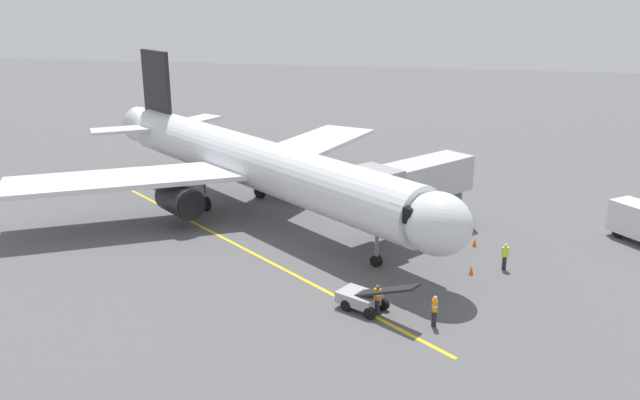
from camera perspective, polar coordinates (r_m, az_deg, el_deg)
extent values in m
plane|color=#565659|center=(51.19, -5.62, -0.79)|extent=(220.00, 220.00, 0.00)
cube|color=yellow|center=(44.99, -8.28, -3.53)|extent=(32.00, 24.38, 0.01)
cylinder|color=silver|center=(49.13, -6.01, 3.39)|extent=(29.38, 23.59, 3.80)
ellipsoid|color=silver|center=(36.09, 10.45, -2.09)|extent=(5.37, 5.29, 3.61)
cone|color=silver|center=(64.98, -15.26, 6.36)|extent=(4.46, 4.54, 3.42)
cube|color=black|center=(36.76, 8.83, -0.73)|extent=(3.23, 3.54, 0.90)
cube|color=silver|center=(57.10, -0.98, 4.87)|extent=(9.49, 17.82, 0.36)
cylinder|color=black|center=(53.75, -1.41, 2.41)|extent=(4.10, 3.89, 2.30)
cylinder|color=black|center=(52.44, -0.22, 2.03)|extent=(1.43, 1.79, 2.10)
cube|color=silver|center=(48.57, -16.83, 1.82)|extent=(17.31, 13.19, 0.36)
cylinder|color=black|center=(47.70, -12.37, 0.01)|extent=(4.10, 3.89, 2.30)
cylinder|color=black|center=(46.22, -11.36, -0.49)|extent=(1.43, 1.79, 2.10)
cube|color=black|center=(61.69, -14.34, 9.45)|extent=(4.04, 3.19, 7.20)
cube|color=silver|center=(63.36, -11.39, 6.91)|extent=(4.37, 6.83, 0.24)
cube|color=silver|center=(60.63, -16.71, 6.04)|extent=(6.63, 5.62, 0.24)
cylinder|color=slate|center=(39.85, 5.09, -3.57)|extent=(0.24, 0.24, 2.77)
cylinder|color=black|center=(40.37, 5.04, -5.40)|extent=(0.83, 0.78, 0.70)
cylinder|color=slate|center=(53.49, -5.43, 2.19)|extent=(0.24, 0.24, 2.77)
cylinder|color=black|center=(53.87, -5.39, 0.77)|extent=(1.15, 1.02, 1.10)
cylinder|color=slate|center=(50.85, -10.25, 1.16)|extent=(0.24, 0.24, 2.77)
cylinder|color=black|center=(51.26, -10.17, -0.32)|extent=(1.15, 1.02, 1.10)
cube|color=#B7B7BC|center=(45.32, 8.78, 1.80)|extent=(7.51, 8.74, 2.50)
cube|color=gray|center=(42.16, 4.71, 0.75)|extent=(4.24, 4.17, 3.00)
cylinder|color=slate|center=(49.21, 12.16, 0.51)|extent=(0.70, 0.70, 3.90)
cube|color=#333338|center=(49.71, 12.04, -1.31)|extent=(2.00, 2.00, 0.60)
cylinder|color=#23232D|center=(33.71, 10.12, -10.35)|extent=(0.26, 0.26, 0.88)
cube|color=orange|center=(33.37, 10.18, -9.22)|extent=(0.31, 0.42, 0.60)
cube|color=silver|center=(33.37, 10.18, -9.22)|extent=(0.33, 0.44, 0.10)
sphere|color=beige|center=(33.18, 10.22, -8.58)|extent=(0.22, 0.22, 0.22)
cylinder|color=#23232D|center=(34.48, 5.12, -9.46)|extent=(0.26, 0.26, 0.88)
cube|color=orange|center=(34.15, 5.15, -8.35)|extent=(0.44, 0.35, 0.60)
cube|color=silver|center=(34.15, 5.15, -8.35)|extent=(0.46, 0.37, 0.10)
sphere|color=brown|center=(33.97, 5.17, -7.71)|extent=(0.22, 0.22, 0.22)
cylinder|color=#23232D|center=(41.24, 16.08, -5.41)|extent=(0.26, 0.26, 0.88)
cube|color=#D8EA19|center=(40.97, 16.16, -4.46)|extent=(0.44, 0.37, 0.60)
cube|color=silver|center=(40.97, 16.16, -4.46)|extent=(0.47, 0.39, 0.10)
sphere|color=beige|center=(40.82, 16.21, -3.91)|extent=(0.22, 0.22, 0.22)
cube|color=yellow|center=(64.76, -7.08, 3.60)|extent=(2.90, 2.11, 0.24)
cube|color=silver|center=(64.60, -7.10, 4.18)|extent=(2.90, 2.11, 0.08)
cylinder|color=slate|center=(64.44, -5.91, 3.94)|extent=(0.06, 0.06, 0.55)
cylinder|color=slate|center=(63.48, -6.56, 3.71)|extent=(0.06, 0.06, 0.55)
cylinder|color=slate|center=(65.85, -7.61, 4.17)|extent=(0.06, 0.06, 0.55)
cylinder|color=slate|center=(64.91, -8.27, 3.95)|extent=(0.06, 0.06, 0.55)
cylinder|color=black|center=(64.79, -6.05, 3.33)|extent=(0.49, 0.37, 0.44)
cylinder|color=black|center=(63.78, -6.74, 3.08)|extent=(0.49, 0.37, 0.44)
cylinder|color=black|center=(65.90, -7.39, 3.53)|extent=(0.49, 0.37, 0.44)
cylinder|color=black|center=(64.91, -8.09, 3.28)|extent=(0.49, 0.37, 0.44)
cube|color=silver|center=(49.07, 26.53, -1.58)|extent=(3.84, 4.05, 2.20)
cylinder|color=black|center=(50.47, 25.92, -2.32)|extent=(0.73, 0.81, 0.84)
cylinder|color=black|center=(49.47, 24.99, -2.57)|extent=(0.73, 0.81, 0.84)
cube|color=#9E9EA3|center=(34.96, 3.50, -8.68)|extent=(2.63, 2.30, 0.60)
cube|color=black|center=(33.78, 5.77, -8.03)|extent=(3.78, 2.43, 1.61)
cylinder|color=black|center=(35.02, 5.67, -9.24)|extent=(0.69, 0.50, 0.64)
cylinder|color=black|center=(34.04, 4.46, -10.04)|extent=(0.69, 0.50, 0.64)
cylinder|color=black|center=(35.75, 3.63, -8.59)|extent=(0.69, 0.50, 0.64)
cylinder|color=black|center=(34.80, 2.39, -9.34)|extent=(0.69, 0.50, 0.64)
cone|color=#F2590F|center=(44.53, 13.60, -3.71)|extent=(0.32, 0.32, 0.55)
cone|color=#F2590F|center=(40.09, 13.32, -6.12)|extent=(0.32, 0.32, 0.55)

